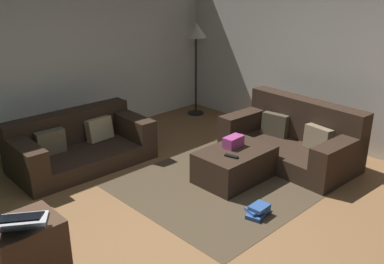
# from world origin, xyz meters

# --- Properties ---
(ground_plane) EXTENTS (6.40, 6.40, 0.00)m
(ground_plane) POSITION_xyz_m (0.00, 0.00, 0.00)
(ground_plane) COLOR brown
(rear_partition) EXTENTS (6.40, 0.12, 2.60)m
(rear_partition) POSITION_xyz_m (0.00, 3.14, 1.30)
(rear_partition) COLOR silver
(rear_partition) RESTS_ON ground_plane
(corner_partition) EXTENTS (0.12, 6.40, 2.60)m
(corner_partition) POSITION_xyz_m (3.14, 0.00, 1.30)
(corner_partition) COLOR silver
(corner_partition) RESTS_ON ground_plane
(couch_left) EXTENTS (1.75, 0.97, 0.65)m
(couch_left) POSITION_xyz_m (0.15, 2.24, 0.25)
(couch_left) COLOR #332319
(couch_left) RESTS_ON ground_plane
(couch_right) EXTENTS (1.01, 1.75, 0.78)m
(couch_right) POSITION_xyz_m (2.26, 0.38, 0.29)
(couch_right) COLOR #332319
(couch_right) RESTS_ON ground_plane
(ottoman) EXTENTS (0.93, 0.60, 0.38)m
(ottoman) POSITION_xyz_m (1.26, 0.53, 0.19)
(ottoman) COLOR #332319
(ottoman) RESTS_ON ground_plane
(gift_box) EXTENTS (0.26, 0.15, 0.13)m
(gift_box) POSITION_xyz_m (1.31, 0.61, 0.45)
(gift_box) COLOR #B23F8C
(gift_box) RESTS_ON ottoman
(tv_remote) EXTENTS (0.08, 0.17, 0.02)m
(tv_remote) POSITION_xyz_m (1.07, 0.43, 0.39)
(tv_remote) COLOR black
(tv_remote) RESTS_ON ottoman
(side_table) EXTENTS (0.52, 0.44, 0.56)m
(side_table) POSITION_xyz_m (-1.31, 0.48, 0.28)
(side_table) COLOR #4C3323
(side_table) RESTS_ON ground_plane
(laptop) EXTENTS (0.50, 0.51, 0.17)m
(laptop) POSITION_xyz_m (-1.34, 0.43, 0.62)
(laptop) COLOR silver
(laptop) RESTS_ON side_table
(book_stack) EXTENTS (0.33, 0.23, 0.12)m
(book_stack) POSITION_xyz_m (0.81, -0.17, 0.05)
(book_stack) COLOR #2D5193
(book_stack) RESTS_ON ground_plane
(corner_lamp) EXTENTS (0.36, 0.36, 1.57)m
(corner_lamp) POSITION_xyz_m (2.67, 2.65, 1.33)
(corner_lamp) COLOR black
(corner_lamp) RESTS_ON ground_plane
(area_rug) EXTENTS (2.60, 2.00, 0.01)m
(area_rug) POSITION_xyz_m (1.26, 0.53, 0.00)
(area_rug) COLOR #493B29
(area_rug) RESTS_ON ground_plane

